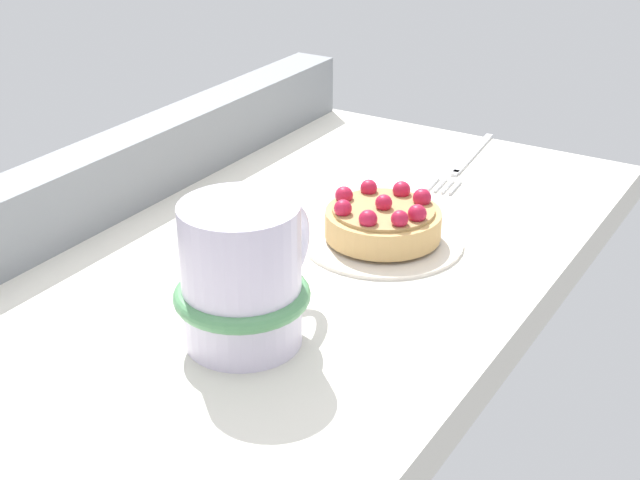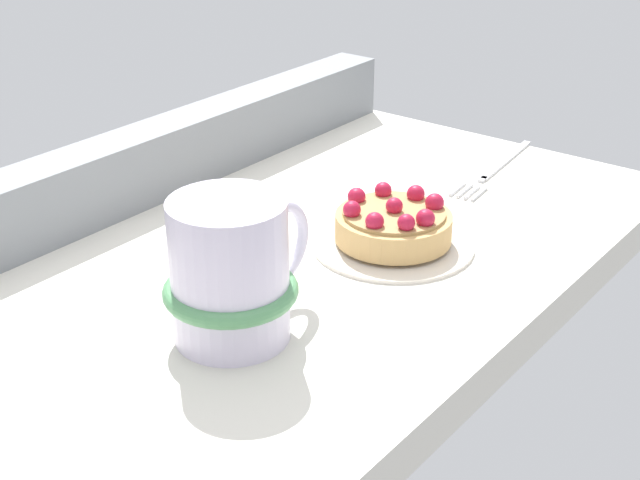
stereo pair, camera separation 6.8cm
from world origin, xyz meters
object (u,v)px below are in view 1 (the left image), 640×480
dessert_plate (383,239)px  raspberry_tart (383,220)px  dessert_fork (465,161)px  coffee_mug (243,277)px

dessert_plate → raspberry_tart: size_ratio=1.40×
dessert_fork → raspberry_tart: bearing=-176.3°
dessert_plate → raspberry_tart: (0.01, 0.00, 1.77)cm
dessert_plate → dessert_fork: same height
coffee_mug → dessert_fork: size_ratio=0.73×
dessert_plate → coffee_mug: bearing=176.9°
dessert_plate → dessert_fork: size_ratio=0.76×
dessert_fork → coffee_mug: bearing=-179.5°
raspberry_tart → dessert_fork: (20.41, 1.32, -1.77)cm
dessert_plate → dessert_fork: bearing=3.7°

